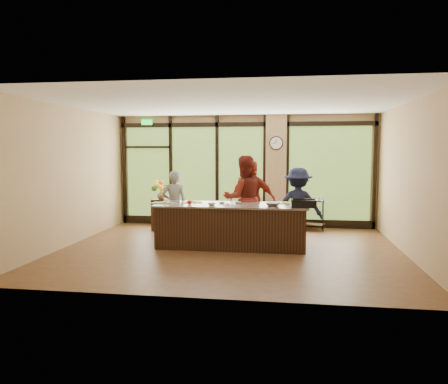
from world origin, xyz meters
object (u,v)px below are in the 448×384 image
(cook_right, at_px, (298,205))
(bar_cart, at_px, (311,210))
(cook_left, at_px, (174,204))
(roasting_pan, at_px, (304,205))
(island_base, at_px, (231,226))
(flower_stand, at_px, (162,215))

(cook_right, height_order, bar_cart, cook_right)
(cook_left, distance_m, roasting_pan, 3.13)
(island_base, relative_size, flower_stand, 3.82)
(flower_stand, distance_m, bar_cart, 3.86)
(island_base, bearing_deg, roasting_pan, -10.01)
(flower_stand, bearing_deg, cook_left, -48.35)
(roasting_pan, distance_m, bar_cart, 2.55)
(cook_right, xyz_separation_m, flower_stand, (-3.44, 0.92, -0.43))
(flower_stand, height_order, bar_cart, bar_cart)
(island_base, xyz_separation_m, cook_right, (1.41, 0.73, 0.40))
(cook_right, bearing_deg, island_base, 29.15)
(cook_right, relative_size, flower_stand, 2.06)
(island_base, height_order, cook_right, cook_right)
(cook_right, relative_size, bar_cart, 1.91)
(roasting_pan, height_order, bar_cart, roasting_pan)
(cook_left, relative_size, roasting_pan, 3.27)
(island_base, distance_m, flower_stand, 2.62)
(cook_right, bearing_deg, cook_left, 0.96)
(cook_left, height_order, cook_right, cook_right)
(island_base, xyz_separation_m, flower_stand, (-2.03, 1.65, -0.03))
(island_base, relative_size, bar_cart, 3.54)
(roasting_pan, bearing_deg, island_base, 169.36)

